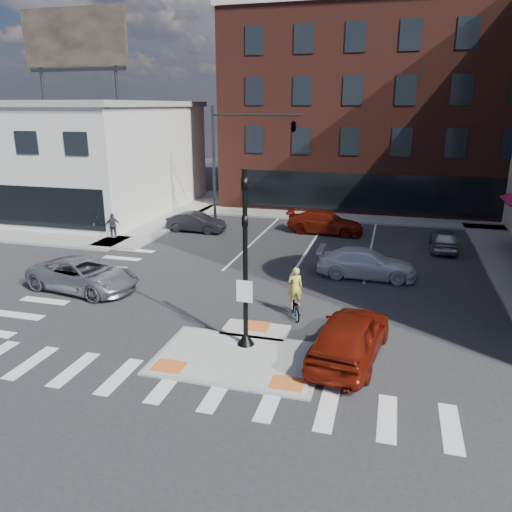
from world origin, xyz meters
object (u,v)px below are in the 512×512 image
(silver_suv, at_px, (84,275))
(bg_car_red, at_px, (325,222))
(pedestrian_a, at_px, (98,224))
(pedestrian_b, at_px, (113,225))
(cyclist, at_px, (295,300))
(bg_car_silver, at_px, (444,240))
(red_sedan, at_px, (350,335))
(white_pickup, at_px, (366,263))
(bg_car_dark, at_px, (196,222))

(silver_suv, height_order, bg_car_red, silver_suv)
(pedestrian_a, relative_size, pedestrian_b, 1.02)
(silver_suv, height_order, cyclist, cyclist)
(bg_car_silver, bearing_deg, cyclist, 61.85)
(silver_suv, height_order, pedestrian_a, pedestrian_a)
(pedestrian_b, bearing_deg, silver_suv, -92.68)
(red_sedan, height_order, cyclist, cyclist)
(bg_car_red, bearing_deg, pedestrian_a, 115.90)
(white_pickup, distance_m, cyclist, 6.09)
(bg_car_silver, height_order, cyclist, cyclist)
(silver_suv, distance_m, pedestrian_a, 9.31)
(cyclist, bearing_deg, bg_car_silver, -141.49)
(silver_suv, distance_m, cyclist, 9.72)
(cyclist, bearing_deg, pedestrian_a, -53.64)
(silver_suv, height_order, pedestrian_b, pedestrian_b)
(silver_suv, xyz_separation_m, red_sedan, (12.11, -3.28, 0.12))
(bg_car_red, relative_size, cyclist, 2.40)
(bg_car_dark, xyz_separation_m, bg_car_red, (8.26, 1.85, 0.08))
(bg_car_silver, relative_size, cyclist, 1.81)
(pedestrian_a, height_order, pedestrian_b, pedestrian_a)
(bg_car_red, bearing_deg, bg_car_dark, 107.46)
(bg_car_red, bearing_deg, silver_suv, 150.87)
(bg_car_dark, distance_m, bg_car_silver, 15.39)
(red_sedan, bearing_deg, pedestrian_a, -26.42)
(red_sedan, height_order, white_pickup, red_sedan)
(bg_car_silver, relative_size, pedestrian_a, 2.37)
(white_pickup, height_order, bg_car_dark, white_pickup)
(bg_car_silver, xyz_separation_m, cyclist, (-6.42, -11.56, 0.06))
(silver_suv, bearing_deg, bg_car_red, -24.50)
(pedestrian_a, bearing_deg, bg_car_silver, 27.26)
(red_sedan, distance_m, bg_car_red, 16.92)
(bg_car_dark, xyz_separation_m, pedestrian_b, (-4.14, -3.33, 0.28))
(white_pickup, distance_m, bg_car_dark, 13.00)
(bg_car_dark, bearing_deg, bg_car_silver, -88.39)
(cyclist, relative_size, pedestrian_b, 1.34)
(silver_suv, relative_size, bg_car_silver, 1.40)
(bg_car_red, bearing_deg, pedestrian_b, 117.50)
(white_pickup, relative_size, bg_car_dark, 1.23)
(pedestrian_a, bearing_deg, pedestrian_b, 18.98)
(bg_car_dark, height_order, pedestrian_a, pedestrian_a)
(white_pickup, bearing_deg, silver_suv, 112.52)
(red_sedan, relative_size, bg_car_silver, 1.33)
(pedestrian_b, bearing_deg, white_pickup, -36.07)
(white_pickup, bearing_deg, bg_car_red, 20.18)
(bg_car_silver, xyz_separation_m, pedestrian_b, (-19.53, -2.99, 0.28))
(bg_car_red, height_order, pedestrian_b, pedestrian_b)
(bg_car_dark, distance_m, pedestrian_a, 6.16)
(bg_car_silver, bearing_deg, bg_car_dark, -0.34)
(bg_car_silver, bearing_deg, silver_suv, 35.60)
(bg_car_dark, height_order, bg_car_red, bg_car_red)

